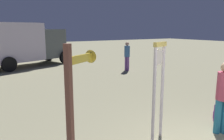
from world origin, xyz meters
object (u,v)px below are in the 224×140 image
Objects in this scene: arrow_sign at (80,84)px; backpack at (219,113)px; person_near_clock at (223,94)px; person_distant at (127,55)px; box_truck_near at (20,43)px; standing_clock at (158,82)px.

arrow_sign is 4.24m from backpack.
person_near_clock is 3.75× the size of backpack.
person_distant is 0.27× the size of box_truck_near.
person_distant is (4.32, 7.28, -0.38)m from standing_clock.
backpack is at bearing 34.41° from person_near_clock.
backpack is 0.07× the size of box_truck_near.
standing_clock is 1.88m from arrow_sign.
person_distant reaches higher than backpack.
box_truck_near reaches higher than person_near_clock.
arrow_sign reaches higher than person_distant.
standing_clock is at bearing 157.86° from person_near_clock.
box_truck_near is at bearing 104.47° from backpack.
box_truck_near is at bearing 85.91° from arrow_sign.
person_distant is at bearing -42.08° from box_truck_near.
backpack is 7.81m from person_distant.
standing_clock is at bearing -85.24° from box_truck_near.
box_truck_near is at bearing 101.28° from person_near_clock.
person_near_clock is at bearing -22.14° from standing_clock.
person_near_clock is at bearing -11.40° from arrow_sign.
backpack is at bearing -75.53° from box_truck_near.
backpack is (0.63, 0.43, -0.76)m from person_near_clock.
backpack is at bearing -106.08° from person_distant.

